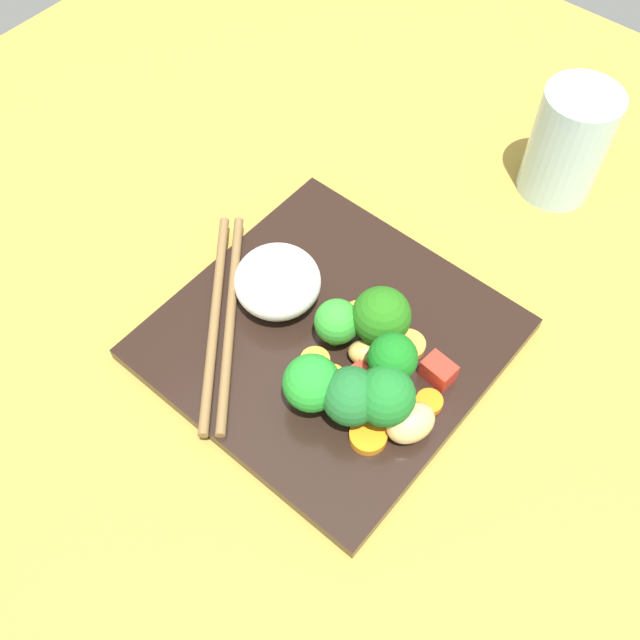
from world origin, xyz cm
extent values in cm
cube|color=olive|center=(0.00, 0.00, -1.00)|extent=(110.00, 110.00, 2.00)
cube|color=black|center=(0.00, 0.00, 0.63)|extent=(25.25, 25.25, 1.26)
ellipsoid|color=white|center=(-0.30, -5.47, 3.79)|extent=(9.96, 9.96, 5.05)
cylinder|color=#75B350|center=(4.68, 5.59, 2.06)|extent=(2.05, 2.21, 1.86)
sphere|color=#1C5F28|center=(4.64, 5.86, 4.48)|extent=(4.41, 4.41, 4.41)
cylinder|color=#5F9845|center=(-1.89, 3.11, 2.21)|extent=(1.50, 1.81, 2.13)
sphere|color=#216514|center=(-2.19, 3.38, 4.69)|extent=(4.69, 4.69, 4.69)
cylinder|color=#659142|center=(0.34, 6.23, 2.60)|extent=(1.58, 2.04, 2.92)
sphere|color=#146819|center=(0.54, 6.45, 5.26)|extent=(3.77, 3.77, 3.77)
cylinder|color=#78BD4D|center=(-0.36, 0.55, 2.00)|extent=(1.48, 1.75, 1.74)
sphere|color=#2F902B|center=(-0.49, 0.76, 3.93)|extent=(3.63, 3.63, 3.63)
cylinder|color=#74AF5A|center=(5.52, 3.01, 2.09)|extent=(1.64, 1.67, 1.72)
sphere|color=#218A28|center=(5.60, 2.91, 4.35)|extent=(4.37, 4.37, 4.37)
cylinder|color=#5BA249|center=(2.96, 8.03, 2.21)|extent=(1.54, 1.69, 2.02)
sphere|color=#1A6823|center=(3.19, 7.78, 4.72)|extent=(4.51, 4.51, 4.51)
cylinder|color=orange|center=(-3.16, 5.63, 1.57)|extent=(3.65, 3.65, 0.63)
cylinder|color=orange|center=(-2.86, 0.80, 1.61)|extent=(3.62, 3.62, 0.70)
cylinder|color=orange|center=(5.21, 8.04, 1.66)|extent=(3.57, 3.57, 0.79)
cylinder|color=orange|center=(2.72, 0.80, 1.52)|extent=(2.72, 2.72, 0.53)
cylinder|color=orange|center=(-0.47, 9.88, 1.61)|extent=(2.74, 2.74, 0.70)
cylinder|color=orange|center=(3.13, 2.77, 1.49)|extent=(3.38, 3.38, 0.46)
cube|color=red|center=(-2.38, 9.00, 2.21)|extent=(2.03, 2.63, 1.90)
cube|color=red|center=(2.25, 5.12, 1.96)|extent=(2.77, 3.37, 1.41)
ellipsoid|color=tan|center=(0.28, 3.64, 2.25)|extent=(3.12, 3.34, 1.97)
ellipsoid|color=tan|center=(2.83, 10.06, 2.77)|extent=(4.61, 4.03, 3.03)
cylinder|color=brown|center=(4.94, -8.10, 1.67)|extent=(16.75, 14.06, 0.81)
cylinder|color=brown|center=(4.12, -7.11, 1.67)|extent=(16.75, 14.06, 0.81)
cylinder|color=#ABD0DA|center=(-27.54, 5.23, 5.41)|extent=(6.94, 6.94, 10.82)
camera|label=1|loc=(24.99, 19.90, 51.59)|focal=41.09mm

